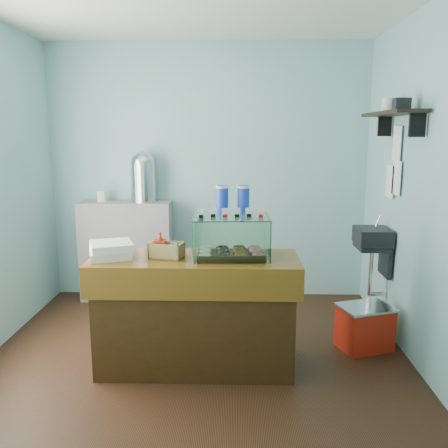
{
  "coord_description": "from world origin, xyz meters",
  "views": [
    {
      "loc": [
        0.32,
        -3.76,
        1.85
      ],
      "look_at": [
        0.22,
        -0.15,
        1.14
      ],
      "focal_mm": 38.0,
      "sensor_mm": 36.0,
      "label": 1
    }
  ],
  "objects_px": {
    "red_cooler": "(365,327)",
    "coffee_urn": "(143,175)",
    "counter": "(196,312)",
    "display_case": "(231,233)"
  },
  "relations": [
    {
      "from": "display_case",
      "to": "red_cooler",
      "type": "bearing_deg",
      "value": 11.63
    },
    {
      "from": "display_case",
      "to": "red_cooler",
      "type": "relative_size",
      "value": 1.15
    },
    {
      "from": "counter",
      "to": "coffee_urn",
      "type": "relative_size",
      "value": 2.92
    },
    {
      "from": "red_cooler",
      "to": "coffee_urn",
      "type": "bearing_deg",
      "value": 131.14
    },
    {
      "from": "counter",
      "to": "display_case",
      "type": "distance_m",
      "value": 0.68
    },
    {
      "from": "coffee_urn",
      "to": "red_cooler",
      "type": "bearing_deg",
      "value": -30.0
    },
    {
      "from": "counter",
      "to": "red_cooler",
      "type": "distance_m",
      "value": 1.5
    },
    {
      "from": "display_case",
      "to": "coffee_urn",
      "type": "xyz_separation_m",
      "value": [
        -0.97,
        1.52,
        0.31
      ]
    },
    {
      "from": "coffee_urn",
      "to": "counter",
      "type": "bearing_deg",
      "value": -66.45
    },
    {
      "from": "coffee_urn",
      "to": "display_case",
      "type": "bearing_deg",
      "value": -57.35
    }
  ]
}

